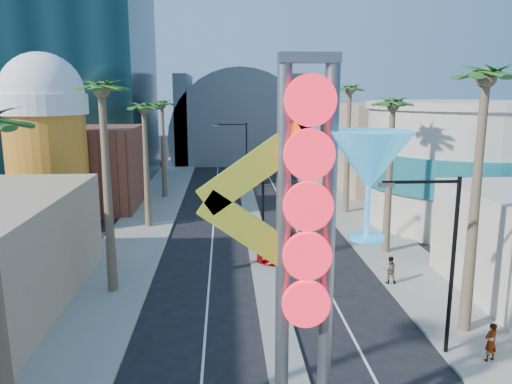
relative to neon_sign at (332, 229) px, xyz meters
name	(u,v)px	position (x,y,z in m)	size (l,w,h in m)	color
sidewalk_west	(151,213)	(-10.32, 32.04, -7.23)	(5.00, 100.00, 0.15)	gray
sidewalk_east	(348,210)	(8.68, 32.04, -7.23)	(5.00, 100.00, 0.15)	gray
median	(249,204)	(-0.82, 35.04, -7.23)	(1.60, 84.00, 0.15)	gray
brick_filler_west	(88,168)	(-16.82, 35.04, -3.31)	(10.00, 10.00, 8.00)	brown
filler_east	(376,145)	(15.18, 45.04, -2.31)	(10.00, 20.00, 10.00)	tan
beer_mug	(46,136)	(-17.82, 27.04, 0.54)	(7.00, 7.00, 14.50)	#C07219
turquoise_building	(461,164)	(17.18, 27.04, -2.06)	(16.60, 16.60, 10.60)	beige
canopy	(239,134)	(-0.82, 69.04, -3.00)	(22.00, 16.00, 22.00)	slate
neon_sign	(332,229)	(0.00, 0.00, 0.00)	(6.53, 2.60, 12.55)	gray
streetlight_0	(271,194)	(-0.27, 17.04, -2.43)	(3.79, 0.25, 8.00)	black
streetlight_1	(242,151)	(-1.36, 41.04, -2.43)	(3.79, 0.25, 8.00)	black
streetlight_2	(443,250)	(5.91, 5.04, -2.47)	(3.45, 0.25, 8.00)	black
palm_1	(102,103)	(-9.82, 13.04, 3.52)	(2.40, 2.40, 12.70)	brown
palm_2	(144,115)	(-9.82, 27.04, 2.17)	(2.40, 2.40, 11.20)	brown
palm_3	(162,110)	(-9.82, 39.04, 2.17)	(2.40, 2.40, 11.20)	brown
palm_5	(485,95)	(8.18, 7.04, 3.96)	(2.40, 2.40, 13.20)	brown
palm_6	(393,114)	(8.18, 19.04, 2.62)	(2.40, 2.40, 11.70)	brown
palm_7	(350,98)	(8.18, 31.04, 3.52)	(2.40, 2.40, 12.70)	brown
red_pickup	(277,244)	(0.38, 19.07, -6.47)	(2.77, 6.00, 1.67)	#A90D0D
pedestrian_a	(491,342)	(7.91, 4.18, -6.30)	(0.63, 0.41, 1.72)	gray
pedestrian_b	(390,270)	(6.48, 13.06, -6.32)	(0.81, 0.63, 1.66)	gray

